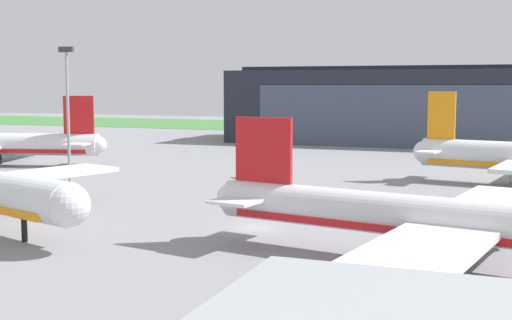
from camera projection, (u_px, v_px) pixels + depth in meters
The scene contains 6 objects.
ground_plane at pixel (257, 227), 70.62m from camera, with size 440.00×440.00×0.00m, color gray.
grass_field_strip at pixel (434, 129), 223.03m from camera, with size 440.00×56.00×0.08m, color #44803D.
maintenance_hangar at pixel (398, 106), 172.39m from camera, with size 81.94×32.71×19.32m.
airliner_near_left at pixel (467, 224), 53.55m from camera, with size 47.21×43.27×11.74m.
pushback_tractor at pixel (250, 172), 107.00m from camera, with size 3.85×4.46×1.99m.
apron_light_mast at pixel (68, 104), 101.14m from camera, with size 2.40×0.50×20.22m.
Camera 1 is at (24.60, -64.91, 14.76)m, focal length 47.96 mm.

